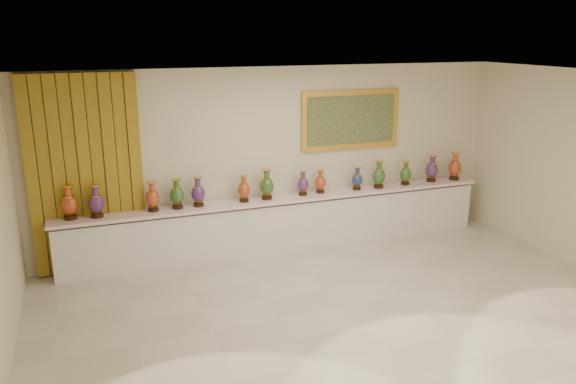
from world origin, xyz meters
name	(u,v)px	position (x,y,z in m)	size (l,w,h in m)	color
ground	(343,307)	(0.00, 0.00, 0.00)	(8.00, 8.00, 0.00)	beige
room	(134,165)	(-2.34, 2.44, 1.59)	(8.00, 8.00, 8.00)	beige
counter	(284,223)	(0.00, 2.27, 0.44)	(7.28, 0.48, 0.90)	white
vase_0	(69,204)	(-3.29, 2.29, 1.13)	(0.24, 0.24, 0.51)	#311B0D
vase_1	(96,203)	(-2.93, 2.24, 1.12)	(0.28, 0.28, 0.49)	#311B0D
vase_2	(153,198)	(-2.12, 2.26, 1.11)	(0.28, 0.28, 0.46)	#311B0D
vase_3	(177,195)	(-1.75, 2.26, 1.11)	(0.23, 0.23, 0.47)	#311B0D
vase_4	(198,193)	(-1.42, 2.26, 1.11)	(0.26, 0.26, 0.47)	#311B0D
vase_5	(244,190)	(-0.69, 2.24, 1.09)	(0.21, 0.21, 0.43)	#311B0D
vase_6	(267,186)	(-0.30, 2.25, 1.12)	(0.24, 0.24, 0.49)	#311B0D
vase_7	(303,184)	(0.34, 2.26, 1.08)	(0.21, 0.21, 0.41)	#311B0D
vase_8	(320,183)	(0.67, 2.28, 1.08)	(0.21, 0.21, 0.40)	#311B0D
vase_9	(357,179)	(1.34, 2.25, 1.08)	(0.24, 0.24, 0.40)	#311B0D
vase_10	(379,176)	(1.75, 2.22, 1.11)	(0.26, 0.26, 0.48)	#311B0D
vase_11	(406,174)	(2.30, 2.24, 1.09)	(0.25, 0.25, 0.43)	#311B0D
vase_12	(432,170)	(2.86, 2.26, 1.12)	(0.25, 0.25, 0.48)	#311B0D
vase_13	(455,168)	(3.33, 2.22, 1.12)	(0.24, 0.24, 0.50)	#311B0D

